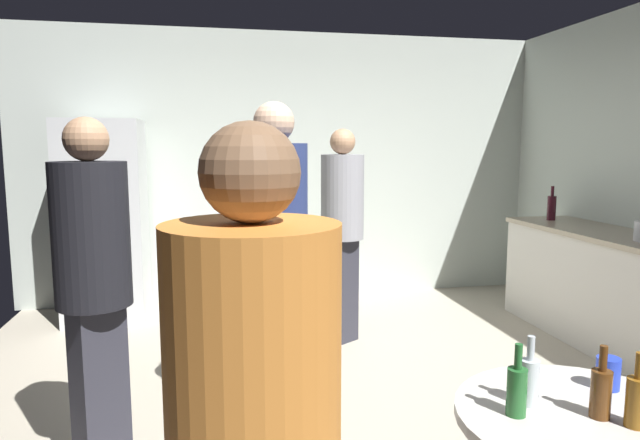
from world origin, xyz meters
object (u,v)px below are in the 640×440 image
beer_bottle_amber (637,400)px  beer_bottle_green (517,389)px  person_in_gray_shirt (342,219)px  person_in_navy_shirt (275,246)px  beer_bottle_clear (529,380)px  refrigerator (105,221)px  person_in_olive_shirt (250,236)px  wine_bottle_on_counter (552,207)px  person_in_black_shirt (93,272)px  plastic_cup_blue (608,373)px  beer_bottle_brown (601,391)px

beer_bottle_amber → beer_bottle_green: 0.34m
person_in_gray_shirt → person_in_navy_shirt: person_in_navy_shirt is taller
beer_bottle_clear → beer_bottle_green: bearing=-144.0°
refrigerator → person_in_olive_shirt: bearing=-50.2°
beer_bottle_green → beer_bottle_clear: bearing=36.0°
wine_bottle_on_counter → person_in_black_shirt: 4.02m
beer_bottle_amber → plastic_cup_blue: size_ratio=2.09×
person_in_gray_shirt → person_in_black_shirt: 2.22m
plastic_cup_blue → person_in_black_shirt: size_ratio=0.06×
beer_bottle_green → person_in_gray_shirt: size_ratio=0.14×
person_in_black_shirt → plastic_cup_blue: bearing=24.0°
refrigerator → beer_bottle_green: (1.86, -3.74, -0.08)m
person_in_black_shirt → wine_bottle_on_counter: bearing=80.7°
beer_bottle_green → beer_bottle_amber: bearing=-23.5°
person_in_olive_shirt → beer_bottle_clear: bearing=12.0°
beer_bottle_amber → beer_bottle_brown: same height
beer_bottle_clear → person_in_olive_shirt: bearing=108.1°
plastic_cup_blue → person_in_gray_shirt: (-0.31, 2.63, 0.21)m
wine_bottle_on_counter → person_in_gray_shirt: bearing=-172.6°
refrigerator → person_in_black_shirt: size_ratio=1.06×
plastic_cup_blue → person_in_black_shirt: 2.16m
wine_bottle_on_counter → person_in_olive_shirt: bearing=-165.7°
refrigerator → beer_bottle_brown: refrigerator is taller
beer_bottle_brown → refrigerator: bearing=118.9°
beer_bottle_green → person_in_navy_shirt: size_ratio=0.13×
plastic_cup_blue → person_in_olive_shirt: (-1.07, 2.18, 0.17)m
person_in_gray_shirt → beer_bottle_clear: bearing=-32.9°
plastic_cup_blue → person_in_black_shirt: (-1.87, 1.05, 0.20)m
beer_bottle_amber → person_in_gray_shirt: person_in_gray_shirt is taller
plastic_cup_blue → person_in_navy_shirt: size_ratio=0.06×
person_in_navy_shirt → beer_bottle_green: bearing=-18.5°
beer_bottle_brown → person_in_navy_shirt: person_in_navy_shirt is taller
wine_bottle_on_counter → beer_bottle_brown: wine_bottle_on_counter is taller
beer_bottle_clear → person_in_navy_shirt: person_in_navy_shirt is taller
person_in_navy_shirt → person_in_gray_shirt: bearing=111.3°
beer_bottle_green → person_in_navy_shirt: person_in_navy_shirt is taller
beer_bottle_clear → person_in_olive_shirt: size_ratio=0.14×
beer_bottle_brown → person_in_navy_shirt: size_ratio=0.13×
beer_bottle_brown → person_in_olive_shirt: bearing=110.9°
refrigerator → beer_bottle_clear: size_ratio=7.83×
refrigerator → person_in_black_shirt: bearing=-81.1°
wine_bottle_on_counter → beer_bottle_amber: bearing=-120.0°
beer_bottle_brown → person_in_olive_shirt: 2.53m
person_in_navy_shirt → beer_bottle_amber: bearing=-10.8°
refrigerator → beer_bottle_green: bearing=-63.6°
wine_bottle_on_counter → person_in_navy_shirt: 3.18m
refrigerator → beer_bottle_amber: bearing=-60.8°
beer_bottle_amber → person_in_navy_shirt: bearing=121.5°
beer_bottle_green → person_in_gray_shirt: person_in_gray_shirt is taller
person_in_olive_shirt → person_in_gray_shirt: 0.88m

